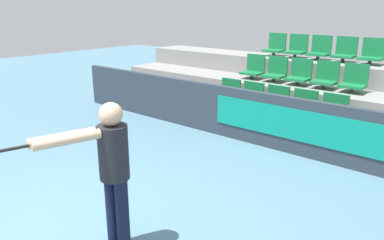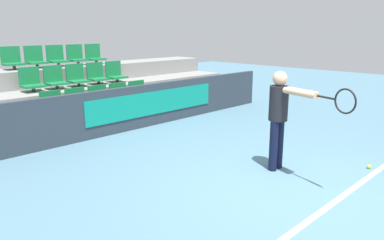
% 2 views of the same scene
% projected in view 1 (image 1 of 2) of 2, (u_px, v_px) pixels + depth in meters
% --- Properties ---
extents(barrier_wall, '(9.43, 0.14, 0.95)m').
position_uv_depth(barrier_wall, '(258.00, 118.00, 6.58)').
color(barrier_wall, '#2D3842').
rests_on(barrier_wall, ground).
extents(bleacher_tier_front, '(9.03, 0.96, 0.41)m').
position_uv_depth(bleacher_tier_front, '(271.00, 125.00, 7.08)').
color(bleacher_tier_front, gray).
rests_on(bleacher_tier_front, ground).
extents(bleacher_tier_middle, '(9.03, 0.96, 0.82)m').
position_uv_depth(bleacher_tier_middle, '(294.00, 105.00, 7.72)').
color(bleacher_tier_middle, gray).
rests_on(bleacher_tier_middle, ground).
extents(bleacher_tier_back, '(9.03, 0.96, 1.23)m').
position_uv_depth(bleacher_tier_back, '(314.00, 88.00, 8.36)').
color(bleacher_tier_back, gray).
rests_on(bleacher_tier_back, ground).
extents(stadium_chair_0, '(0.44, 0.36, 0.53)m').
position_uv_depth(stadium_chair_0, '(229.00, 94.00, 7.71)').
color(stadium_chair_0, '#333333').
rests_on(stadium_chair_0, bleacher_tier_front).
extents(stadium_chair_1, '(0.44, 0.36, 0.53)m').
position_uv_depth(stadium_chair_1, '(251.00, 98.00, 7.38)').
color(stadium_chair_1, '#333333').
rests_on(stadium_chair_1, bleacher_tier_front).
extents(stadium_chair_2, '(0.44, 0.36, 0.53)m').
position_uv_depth(stadium_chair_2, '(276.00, 102.00, 7.05)').
color(stadium_chair_2, '#333333').
rests_on(stadium_chair_2, bleacher_tier_front).
extents(stadium_chair_3, '(0.44, 0.36, 0.53)m').
position_uv_depth(stadium_chair_3, '(303.00, 107.00, 6.72)').
color(stadium_chair_3, '#333333').
rests_on(stadium_chair_3, bleacher_tier_front).
extents(stadium_chair_4, '(0.44, 0.36, 0.53)m').
position_uv_depth(stadium_chair_4, '(333.00, 113.00, 6.38)').
color(stadium_chair_4, '#333333').
rests_on(stadium_chair_4, bleacher_tier_front).
extents(stadium_chair_5, '(0.44, 0.36, 0.53)m').
position_uv_depth(stadium_chair_5, '(254.00, 69.00, 8.29)').
color(stadium_chair_5, '#333333').
rests_on(stadium_chair_5, bleacher_tier_middle).
extents(stadium_chair_6, '(0.44, 0.36, 0.53)m').
position_uv_depth(stadium_chair_6, '(276.00, 71.00, 7.96)').
color(stadium_chair_6, '#333333').
rests_on(stadium_chair_6, bleacher_tier_middle).
extents(stadium_chair_7, '(0.44, 0.36, 0.53)m').
position_uv_depth(stadium_chair_7, '(299.00, 74.00, 7.63)').
color(stadium_chair_7, '#333333').
rests_on(stadium_chair_7, bleacher_tier_middle).
extents(stadium_chair_8, '(0.44, 0.36, 0.53)m').
position_uv_depth(stadium_chair_8, '(325.00, 77.00, 7.30)').
color(stadium_chair_8, '#333333').
rests_on(stadium_chair_8, bleacher_tier_middle).
extents(stadium_chair_9, '(0.44, 0.36, 0.53)m').
position_uv_depth(stadium_chair_9, '(354.00, 81.00, 6.96)').
color(stadium_chair_9, '#333333').
rests_on(stadium_chair_9, bleacher_tier_middle).
extents(stadium_chair_10, '(0.44, 0.36, 0.53)m').
position_uv_depth(stadium_chair_10, '(275.00, 46.00, 8.87)').
color(stadium_chair_10, '#333333').
rests_on(stadium_chair_10, bleacher_tier_back).
extents(stadium_chair_11, '(0.44, 0.36, 0.53)m').
position_uv_depth(stadium_chair_11, '(297.00, 48.00, 8.54)').
color(stadium_chair_11, '#333333').
rests_on(stadium_chair_11, bleacher_tier_back).
extents(stadium_chair_12, '(0.44, 0.36, 0.53)m').
position_uv_depth(stadium_chair_12, '(320.00, 50.00, 8.21)').
color(stadium_chair_12, '#333333').
rests_on(stadium_chair_12, bleacher_tier_back).
extents(stadium_chair_13, '(0.44, 0.36, 0.53)m').
position_uv_depth(stadium_chair_13, '(345.00, 52.00, 7.88)').
color(stadium_chair_13, '#333333').
rests_on(stadium_chair_13, bleacher_tier_back).
extents(stadium_chair_14, '(0.44, 0.36, 0.53)m').
position_uv_depth(stadium_chair_14, '(372.00, 54.00, 7.55)').
color(stadium_chair_14, '#333333').
rests_on(stadium_chair_14, bleacher_tier_back).
extents(tennis_player, '(0.51, 1.43, 1.54)m').
position_uv_depth(tennis_player, '(106.00, 166.00, 3.51)').
color(tennis_player, black).
rests_on(tennis_player, ground).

